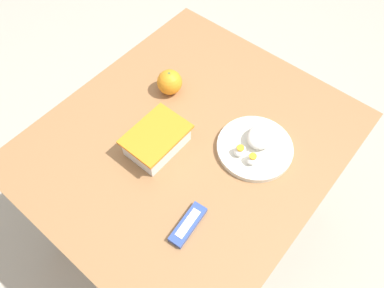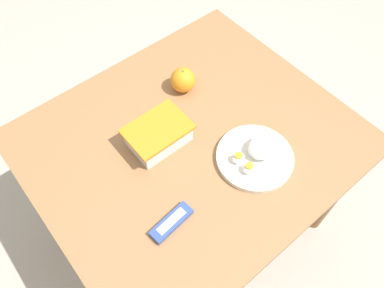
{
  "view_description": "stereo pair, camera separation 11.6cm",
  "coord_description": "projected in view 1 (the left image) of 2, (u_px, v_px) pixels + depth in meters",
  "views": [
    {
      "loc": [
        -0.51,
        -0.44,
        1.71
      ],
      "look_at": [
        -0.02,
        -0.03,
        0.74
      ],
      "focal_mm": 35.0,
      "sensor_mm": 36.0,
      "label": 1
    },
    {
      "loc": [
        -0.43,
        -0.52,
        1.71
      ],
      "look_at": [
        -0.02,
        -0.03,
        0.74
      ],
      "focal_mm": 35.0,
      "sensor_mm": 36.0,
      "label": 2
    }
  ],
  "objects": [
    {
      "name": "rice_plate",
      "position": [
        256.0,
        145.0,
        1.17
      ],
      "size": [
        0.24,
        0.24,
        0.07
      ],
      "color": "silver",
      "rests_on": "table"
    },
    {
      "name": "orange_fruit",
      "position": [
        170.0,
        82.0,
        1.29
      ],
      "size": [
        0.09,
        0.09,
        0.09
      ],
      "color": "orange",
      "rests_on": "table"
    },
    {
      "name": "ground_plane",
      "position": [
        190.0,
        221.0,
        1.8
      ],
      "size": [
        10.0,
        10.0,
        0.0
      ],
      "primitive_type": "plane",
      "color": "#B2A899"
    },
    {
      "name": "food_container",
      "position": [
        157.0,
        141.0,
        1.17
      ],
      "size": [
        0.2,
        0.14,
        0.07
      ],
      "color": "white",
      "rests_on": "table"
    },
    {
      "name": "candy_bar",
      "position": [
        188.0,
        224.0,
        1.04
      ],
      "size": [
        0.14,
        0.06,
        0.02
      ],
      "color": "#334C9E",
      "rests_on": "table"
    },
    {
      "name": "table",
      "position": [
        189.0,
        155.0,
        1.29
      ],
      "size": [
        1.0,
        0.88,
        0.71
      ],
      "color": "#996B42",
      "rests_on": "ground_plane"
    }
  ]
}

